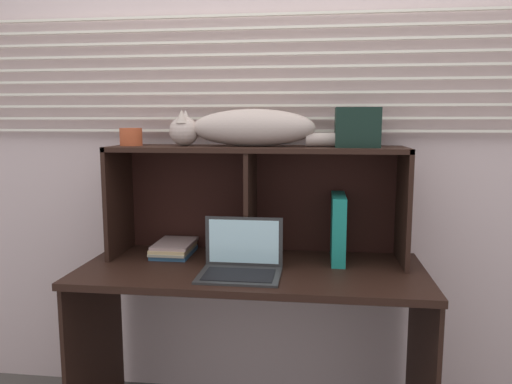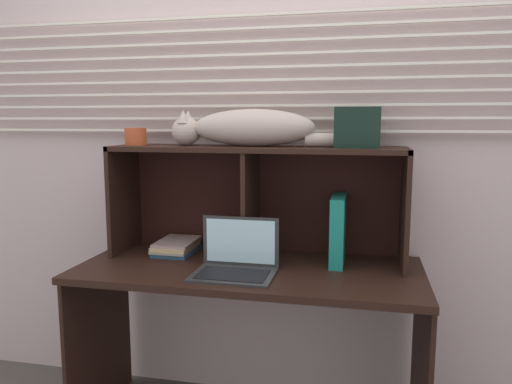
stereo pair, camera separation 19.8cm
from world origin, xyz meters
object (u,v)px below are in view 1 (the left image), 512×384
(book_stack, at_px, (174,248))
(small_basket, at_px, (131,137))
(binder_upright, at_px, (338,228))
(laptop, at_px, (241,263))
(cat, at_px, (248,129))
(storage_box, at_px, (357,127))

(book_stack, bearing_deg, small_basket, 179.87)
(binder_upright, xyz_separation_m, small_basket, (-0.95, 0.00, 0.40))
(binder_upright, bearing_deg, laptop, -148.61)
(book_stack, bearing_deg, cat, 0.07)
(binder_upright, height_order, small_basket, small_basket)
(cat, distance_m, small_basket, 0.55)
(storage_box, bearing_deg, laptop, -152.57)
(binder_upright, distance_m, small_basket, 1.04)
(laptop, bearing_deg, cat, 91.29)
(laptop, relative_size, book_stack, 1.32)
(cat, xyz_separation_m, storage_box, (0.48, 0.00, 0.01))
(book_stack, distance_m, storage_box, 1.01)
(laptop, xyz_separation_m, small_basket, (-0.55, 0.25, 0.51))
(book_stack, xyz_separation_m, small_basket, (-0.19, 0.00, 0.52))
(binder_upright, bearing_deg, book_stack, -179.97)
(binder_upright, distance_m, storage_box, 0.45)
(binder_upright, relative_size, storage_box, 1.60)
(small_basket, bearing_deg, binder_upright, 0.00)
(cat, distance_m, storage_box, 0.48)
(cat, xyz_separation_m, small_basket, (-0.55, 0.00, -0.04))
(cat, relative_size, laptop, 2.70)
(small_basket, bearing_deg, book_stack, -0.13)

